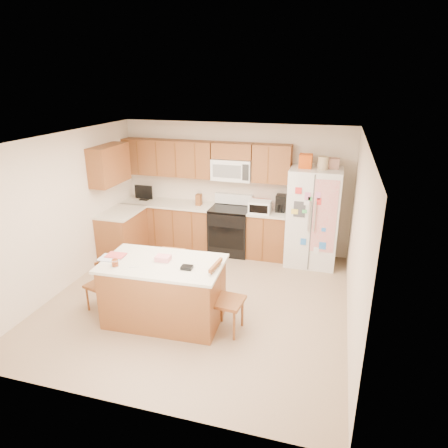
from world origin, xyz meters
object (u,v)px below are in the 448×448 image
(stove, at_px, (230,229))
(windsor_chair_left, at_px, (101,284))
(refrigerator, at_px, (313,216))
(windsor_chair_back, at_px, (178,272))
(island, at_px, (164,291))
(windsor_chair_right, at_px, (226,300))

(stove, relative_size, windsor_chair_left, 1.31)
(refrigerator, distance_m, windsor_chair_back, 2.70)
(stove, xyz_separation_m, windsor_chair_back, (-0.35, -1.90, -0.05))
(island, bearing_deg, windsor_chair_right, -0.66)
(refrigerator, xyz_separation_m, windsor_chair_back, (-1.92, -1.84, -0.50))
(stove, xyz_separation_m, island, (-0.28, -2.57, -0.01))
(windsor_chair_right, bearing_deg, windsor_chair_left, 179.28)
(stove, height_order, windsor_chair_left, stove)
(refrigerator, relative_size, island, 1.16)
(island, bearing_deg, windsor_chair_left, 179.22)
(windsor_chair_right, bearing_deg, refrigerator, 69.54)
(windsor_chair_left, bearing_deg, stove, 63.15)
(refrigerator, height_order, windsor_chair_back, refrigerator)
(island, distance_m, windsor_chair_left, 1.02)
(windsor_chair_back, bearing_deg, windsor_chair_right, -34.99)
(windsor_chair_left, bearing_deg, windsor_chair_back, 34.75)
(windsor_chair_left, xyz_separation_m, windsor_chair_right, (1.93, -0.02, 0.06))
(refrigerator, height_order, island, refrigerator)
(stove, distance_m, refrigerator, 1.63)
(windsor_chair_back, xyz_separation_m, windsor_chair_right, (0.98, -0.68, 0.05))
(island, distance_m, windsor_chair_right, 0.91)
(stove, bearing_deg, island, -96.22)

